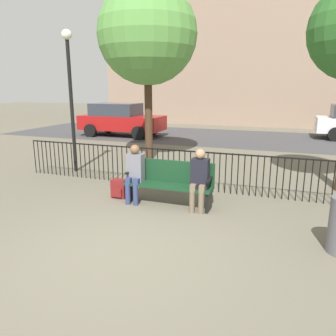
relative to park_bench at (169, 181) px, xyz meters
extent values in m
plane|color=#605B4C|center=(0.00, -2.15, -0.50)|extent=(80.00, 80.00, 0.00)
cube|color=#14381E|center=(0.00, -0.08, -0.07)|extent=(1.84, 0.45, 0.05)
cube|color=#14381E|center=(0.00, 0.11, 0.19)|extent=(1.84, 0.05, 0.47)
cube|color=black|center=(-0.86, -0.08, -0.30)|extent=(0.06, 0.38, 0.40)
cube|color=black|center=(0.86, -0.08, -0.30)|extent=(0.06, 0.38, 0.40)
cube|color=black|center=(-0.86, -0.08, 0.15)|extent=(0.06, 0.38, 0.04)
cube|color=black|center=(0.86, -0.08, 0.15)|extent=(0.06, 0.38, 0.04)
cylinder|color=navy|center=(-0.82, -0.30, -0.27)|extent=(0.11, 0.11, 0.45)
cylinder|color=navy|center=(-0.64, -0.30, -0.27)|extent=(0.11, 0.11, 0.45)
cube|color=navy|center=(-0.82, -0.20, 0.00)|extent=(0.11, 0.20, 0.12)
cube|color=navy|center=(-0.64, -0.20, 0.00)|extent=(0.11, 0.20, 0.12)
cube|color=slate|center=(-0.73, -0.08, 0.25)|extent=(0.34, 0.22, 0.60)
sphere|color=brown|center=(-0.73, -0.10, 0.65)|extent=(0.19, 0.19, 0.19)
cylinder|color=brown|center=(0.58, -0.30, -0.27)|extent=(0.11, 0.11, 0.45)
cylinder|color=brown|center=(0.76, -0.30, -0.27)|extent=(0.11, 0.11, 0.45)
cube|color=brown|center=(0.58, -0.20, 0.00)|extent=(0.11, 0.20, 0.12)
cube|color=brown|center=(0.76, -0.20, 0.00)|extent=(0.11, 0.20, 0.12)
cube|color=black|center=(0.67, -0.08, 0.25)|extent=(0.34, 0.22, 0.59)
sphere|color=#A37556|center=(0.67, -0.10, 0.65)|extent=(0.20, 0.20, 0.20)
cube|color=maroon|center=(-1.19, 0.02, -0.29)|extent=(0.33, 0.21, 0.41)
cube|color=maroon|center=(-1.19, -0.11, -0.35)|extent=(0.23, 0.04, 0.18)
cylinder|color=black|center=(-4.50, 1.14, -0.02)|extent=(0.02, 0.02, 0.95)
cylinder|color=black|center=(-4.36, 1.14, -0.02)|extent=(0.02, 0.02, 0.95)
cylinder|color=black|center=(-4.22, 1.14, -0.02)|extent=(0.02, 0.02, 0.95)
cylinder|color=black|center=(-4.08, 1.14, -0.02)|extent=(0.02, 0.02, 0.95)
cylinder|color=black|center=(-3.94, 1.14, -0.02)|extent=(0.02, 0.02, 0.95)
cylinder|color=black|center=(-3.80, 1.14, -0.02)|extent=(0.02, 0.02, 0.95)
cylinder|color=black|center=(-3.66, 1.14, -0.02)|extent=(0.02, 0.02, 0.95)
cylinder|color=black|center=(-3.52, 1.14, -0.02)|extent=(0.02, 0.02, 0.95)
cylinder|color=black|center=(-3.38, 1.14, -0.02)|extent=(0.02, 0.02, 0.95)
cylinder|color=black|center=(-3.24, 1.14, -0.02)|extent=(0.02, 0.02, 0.95)
cylinder|color=black|center=(-3.10, 1.14, -0.02)|extent=(0.02, 0.02, 0.95)
cylinder|color=black|center=(-2.96, 1.14, -0.02)|extent=(0.02, 0.02, 0.95)
cylinder|color=black|center=(-2.82, 1.14, -0.02)|extent=(0.02, 0.02, 0.95)
cylinder|color=black|center=(-2.68, 1.14, -0.02)|extent=(0.02, 0.02, 0.95)
cylinder|color=black|center=(-2.54, 1.14, -0.02)|extent=(0.02, 0.02, 0.95)
cylinder|color=black|center=(-2.40, 1.14, -0.02)|extent=(0.02, 0.02, 0.95)
cylinder|color=black|center=(-2.26, 1.14, -0.02)|extent=(0.02, 0.02, 0.95)
cylinder|color=black|center=(-2.12, 1.14, -0.02)|extent=(0.02, 0.02, 0.95)
cylinder|color=black|center=(-1.98, 1.14, -0.02)|extent=(0.02, 0.02, 0.95)
cylinder|color=black|center=(-1.84, 1.14, -0.02)|extent=(0.02, 0.02, 0.95)
cylinder|color=black|center=(-1.70, 1.14, -0.02)|extent=(0.02, 0.02, 0.95)
cylinder|color=black|center=(-1.56, 1.14, -0.02)|extent=(0.02, 0.02, 0.95)
cylinder|color=black|center=(-1.42, 1.14, -0.02)|extent=(0.02, 0.02, 0.95)
cylinder|color=black|center=(-1.28, 1.14, -0.02)|extent=(0.02, 0.02, 0.95)
cylinder|color=black|center=(-1.14, 1.14, -0.02)|extent=(0.02, 0.02, 0.95)
cylinder|color=black|center=(-1.00, 1.14, -0.02)|extent=(0.02, 0.02, 0.95)
cylinder|color=black|center=(-0.86, 1.14, -0.02)|extent=(0.02, 0.02, 0.95)
cylinder|color=black|center=(-0.72, 1.14, -0.02)|extent=(0.02, 0.02, 0.95)
cylinder|color=black|center=(-0.58, 1.14, -0.02)|extent=(0.02, 0.02, 0.95)
cylinder|color=black|center=(-0.44, 1.14, -0.02)|extent=(0.02, 0.02, 0.95)
cylinder|color=black|center=(-0.30, 1.14, -0.02)|extent=(0.02, 0.02, 0.95)
cylinder|color=black|center=(-0.16, 1.14, -0.02)|extent=(0.02, 0.02, 0.95)
cylinder|color=black|center=(-0.02, 1.14, -0.02)|extent=(0.02, 0.02, 0.95)
cylinder|color=black|center=(0.12, 1.14, -0.02)|extent=(0.02, 0.02, 0.95)
cylinder|color=black|center=(0.26, 1.14, -0.02)|extent=(0.02, 0.02, 0.95)
cylinder|color=black|center=(0.40, 1.14, -0.02)|extent=(0.02, 0.02, 0.95)
cylinder|color=black|center=(0.54, 1.14, -0.02)|extent=(0.02, 0.02, 0.95)
cylinder|color=black|center=(0.68, 1.14, -0.02)|extent=(0.02, 0.02, 0.95)
cylinder|color=black|center=(0.82, 1.14, -0.02)|extent=(0.02, 0.02, 0.95)
cylinder|color=black|center=(0.96, 1.14, -0.02)|extent=(0.02, 0.02, 0.95)
cylinder|color=black|center=(1.10, 1.14, -0.02)|extent=(0.02, 0.02, 0.95)
cylinder|color=black|center=(1.24, 1.14, -0.02)|extent=(0.02, 0.02, 0.95)
cylinder|color=black|center=(1.38, 1.14, -0.02)|extent=(0.02, 0.02, 0.95)
cylinder|color=black|center=(1.52, 1.14, -0.02)|extent=(0.02, 0.02, 0.95)
cylinder|color=black|center=(1.66, 1.14, -0.02)|extent=(0.02, 0.02, 0.95)
cylinder|color=black|center=(1.80, 1.14, -0.02)|extent=(0.02, 0.02, 0.95)
cylinder|color=black|center=(1.94, 1.14, -0.02)|extent=(0.02, 0.02, 0.95)
cylinder|color=black|center=(2.08, 1.14, -0.02)|extent=(0.02, 0.02, 0.95)
cylinder|color=black|center=(2.22, 1.14, -0.02)|extent=(0.02, 0.02, 0.95)
cylinder|color=black|center=(2.36, 1.14, -0.02)|extent=(0.02, 0.02, 0.95)
cylinder|color=black|center=(2.50, 1.14, -0.02)|extent=(0.02, 0.02, 0.95)
cylinder|color=black|center=(2.64, 1.14, -0.02)|extent=(0.02, 0.02, 0.95)
cylinder|color=black|center=(2.78, 1.14, -0.02)|extent=(0.02, 0.02, 0.95)
cylinder|color=black|center=(2.92, 1.14, -0.02)|extent=(0.02, 0.02, 0.95)
cylinder|color=black|center=(3.06, 1.14, -0.02)|extent=(0.02, 0.02, 0.95)
cylinder|color=black|center=(3.20, 1.14, -0.02)|extent=(0.02, 0.02, 0.95)
cube|color=black|center=(0.00, 1.14, 0.43)|extent=(9.00, 0.03, 0.03)
cylinder|color=#422D1E|center=(-2.15, 3.91, 1.08)|extent=(0.25, 0.25, 3.15)
sphere|color=#569342|center=(-2.15, 3.91, 3.51)|extent=(3.13, 3.13, 3.13)
cylinder|color=black|center=(-3.55, 1.71, 1.34)|extent=(0.10, 0.10, 3.68)
sphere|color=silver|center=(-3.55, 1.71, 3.27)|extent=(0.28, 0.28, 0.28)
cube|color=#3D3D3F|center=(0.00, 9.85, -0.49)|extent=(24.00, 6.00, 0.01)
cube|color=maroon|center=(-5.63, 8.57, 0.17)|extent=(4.20, 1.70, 0.70)
cube|color=#2D333D|center=(-5.95, 8.57, 0.82)|extent=(2.31, 1.56, 0.60)
cylinder|color=black|center=(-4.33, 7.70, -0.18)|extent=(0.64, 0.20, 0.64)
cylinder|color=black|center=(-4.33, 9.44, -0.18)|extent=(0.64, 0.20, 0.64)
cylinder|color=black|center=(-6.93, 7.70, -0.18)|extent=(0.64, 0.20, 0.64)
cylinder|color=black|center=(-6.93, 9.44, -0.18)|extent=(0.64, 0.20, 0.64)
cylinder|color=black|center=(4.28, 10.34, -0.18)|extent=(0.64, 0.20, 0.64)
cylinder|color=black|center=(4.28, 12.08, -0.18)|extent=(0.64, 0.20, 0.64)
camera|label=1|loc=(2.22, -6.13, 1.89)|focal=35.00mm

